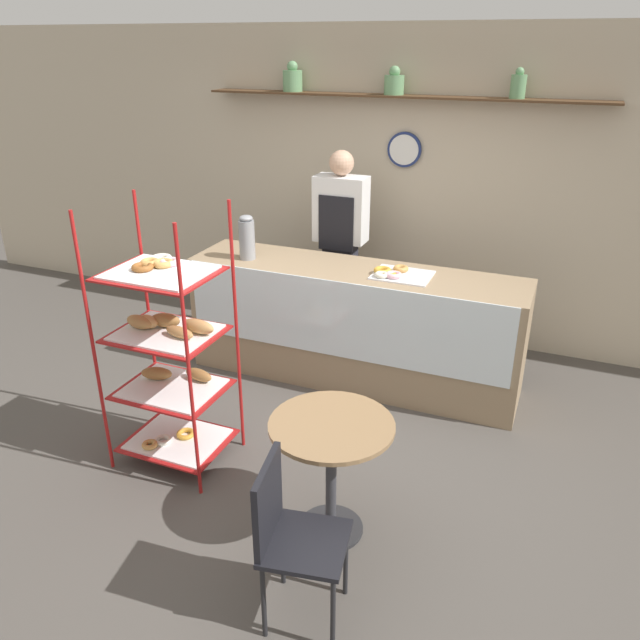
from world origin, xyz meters
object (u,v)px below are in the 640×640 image
object	(u,v)px
cafe_chair	(288,527)
cafe_table	(331,452)
donut_tray_counter	(395,273)
pastry_rack	(169,352)
coffee_carafe	(247,238)
person_worker	(340,244)

from	to	relation	value
cafe_chair	cafe_table	bearing A→B (deg)	-8.22
cafe_chair	donut_tray_counter	size ratio (longest dim) A/B	2.00
pastry_rack	cafe_table	distance (m)	1.26
pastry_rack	cafe_table	bearing A→B (deg)	-12.56
coffee_carafe	pastry_rack	bearing A→B (deg)	-83.13
person_worker	coffee_carafe	size ratio (longest dim) A/B	4.88
person_worker	coffee_carafe	world-z (taller)	person_worker
pastry_rack	person_worker	distance (m)	2.04
pastry_rack	cafe_chair	world-z (taller)	pastry_rack
pastry_rack	person_worker	world-z (taller)	person_worker
person_worker	coffee_carafe	bearing A→B (deg)	-130.10
pastry_rack	coffee_carafe	world-z (taller)	pastry_rack
cafe_chair	coffee_carafe	bearing A→B (deg)	21.98
person_worker	coffee_carafe	distance (m)	0.87
cafe_table	donut_tray_counter	size ratio (longest dim) A/B	1.67
pastry_rack	cafe_table	world-z (taller)	pastry_rack
pastry_rack	donut_tray_counter	world-z (taller)	pastry_rack
cafe_chair	coffee_carafe	xyz separation A→B (m)	(-1.38, 2.20, 0.60)
person_worker	donut_tray_counter	size ratio (longest dim) A/B	4.06
person_worker	cafe_table	size ratio (longest dim) A/B	2.43
pastry_rack	donut_tray_counter	distance (m)	1.76
pastry_rack	coffee_carafe	size ratio (longest dim) A/B	4.79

